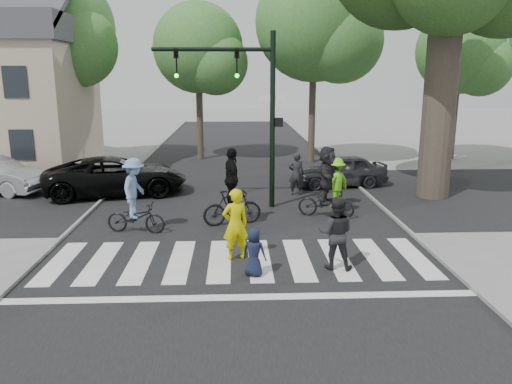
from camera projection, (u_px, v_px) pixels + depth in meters
ground at (240, 275)px, 11.65m from camera, size 120.00×120.00×0.00m
road_stem at (238, 216)px, 16.52m from camera, size 10.00×70.00×0.01m
road_cross at (238, 195)px, 19.44m from camera, size 70.00×10.00×0.01m
curb_left at (84, 217)px, 16.30m from camera, size 0.10×70.00×0.10m
curb_right at (389, 213)px, 16.72m from camera, size 0.10×70.00×0.10m
crosswalk at (240, 265)px, 12.30m from camera, size 10.00×3.85×0.01m
traffic_signal at (248, 95)px, 16.81m from camera, size 4.45×0.29×6.00m
bg_tree_1 at (61, 32)px, 24.83m from camera, size 6.09×5.80×9.80m
bg_tree_2 at (203, 52)px, 26.43m from camera, size 5.04×4.80×8.40m
bg_tree_3 at (321, 27)px, 25.11m from camera, size 6.30×6.00×10.20m
bg_tree_4 at (465, 55)px, 26.57m from camera, size 4.83×4.60×8.15m
pedestrian_woman at (235, 224)px, 12.49m from camera, size 0.78×0.63×1.84m
pedestrian_child at (254, 252)px, 11.51m from camera, size 0.66×0.54×1.15m
pedestrian_adult at (336, 233)px, 11.89m from camera, size 0.99×0.85×1.78m
cyclist_left at (135, 201)px, 14.63m from camera, size 1.85×1.25×2.24m
cyclist_mid at (232, 194)px, 15.38m from camera, size 1.93×1.21×2.42m
cyclist_right at (327, 186)px, 16.24m from camera, size 1.96×1.81×2.35m
car_suv at (116, 176)px, 19.40m from camera, size 5.77×3.53×1.49m
car_grey at (340, 171)px, 20.93m from camera, size 4.07×2.04×1.33m
bystander_hivis at (336, 182)px, 17.60m from camera, size 1.30×1.19×1.76m
bystander_dark at (296, 174)px, 19.34m from camera, size 0.63×0.43×1.68m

